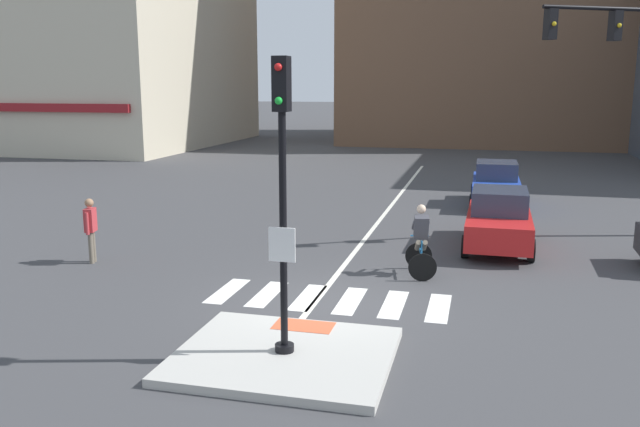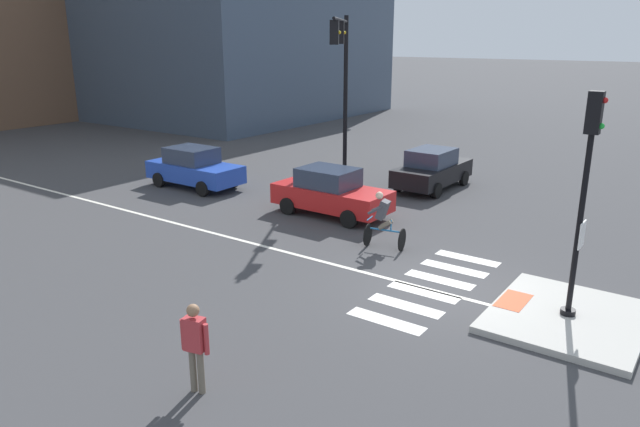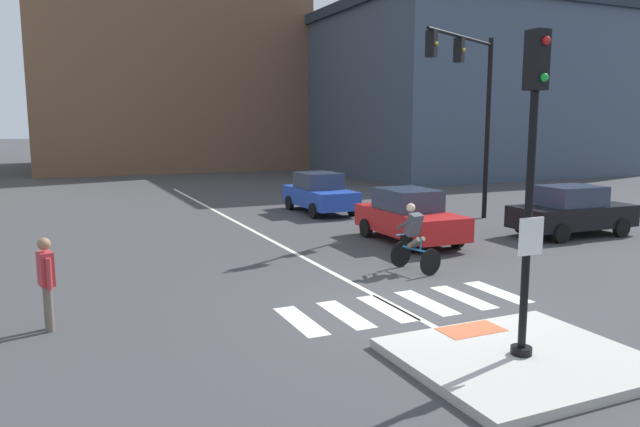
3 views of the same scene
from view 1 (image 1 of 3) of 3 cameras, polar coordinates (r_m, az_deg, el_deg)
The scene contains 17 objects.
ground_plane at distance 13.74m, azimuth 0.43°, elevation -7.94°, with size 300.00×300.00×0.00m, color #3D3D3F.
traffic_island at distance 11.16m, azimuth -3.10°, elevation -12.22°, with size 3.54×3.07×0.15m, color #B2AFA8.
tactile_pad_front at distance 12.18m, azimuth -1.44°, elevation -9.74°, with size 1.10×0.60×0.01m, color #DB5B38.
signal_pole at distance 10.34m, azimuth -3.29°, elevation 2.95°, with size 0.44×0.38×4.78m.
crosswalk_stripe_a at distance 14.75m, azimuth -8.06°, elevation -6.68°, with size 0.44×1.80×0.01m, color silver.
crosswalk_stripe_b at distance 14.44m, azimuth -4.63°, elevation -7.00°, with size 0.44×1.80×0.01m, color silver.
crosswalk_stripe_c at distance 14.19m, azimuth -1.05°, elevation -7.31°, with size 0.44×1.80×0.01m, color silver.
crosswalk_stripe_d at distance 13.98m, azimuth 2.64°, elevation -7.59°, with size 0.44×1.80×0.01m, color silver.
crosswalk_stripe_e at distance 13.84m, azimuth 6.44°, elevation -7.86°, with size 0.44×1.80×0.01m, color silver.
crosswalk_stripe_f at distance 13.76m, azimuth 10.30°, elevation -8.09°, with size 0.44×1.80×0.01m, color silver.
lane_centre_line at distance 23.29m, azimuth 5.69°, elevation 0.02°, with size 0.14×28.00×0.01m, color silver.
building_corner_right at distance 52.44m, azimuth -17.13°, elevation 17.27°, with size 14.59×20.93×20.88m.
building_far_block at distance 56.27m, azimuth 14.12°, elevation 17.29°, with size 20.97×18.91×21.47m.
car_blue_eastbound_far at distance 25.50m, azimuth 15.07°, elevation 2.50°, with size 1.85×4.10×1.64m.
car_red_eastbound_mid at distance 18.84m, azimuth 15.30°, elevation -0.50°, with size 1.89×4.12×1.64m.
cyclist at distance 15.84m, azimuth 8.78°, elevation -2.19°, with size 0.85×1.19×1.68m.
pedestrian_at_curb_left at distance 17.62m, azimuth -19.35°, elevation -0.97°, with size 0.30×0.54×1.67m.
Camera 1 is at (3.06, -12.61, 4.52)m, focal length 36.75 mm.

